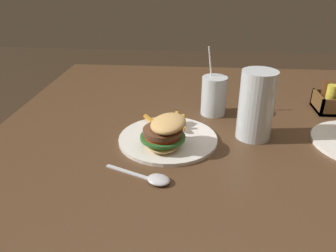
{
  "coord_description": "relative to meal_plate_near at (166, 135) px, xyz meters",
  "views": [
    {
      "loc": [
        0.83,
        -0.09,
        1.14
      ],
      "look_at": [
        0.04,
        -0.16,
        0.75
      ],
      "focal_mm": 35.0,
      "sensor_mm": 36.0,
      "label": 1
    }
  ],
  "objects": [
    {
      "name": "beer_glass",
      "position": [
        -0.06,
        0.24,
        0.06
      ],
      "size": [
        0.09,
        0.09,
        0.19
      ],
      "color": "silver",
      "rests_on": "dining_table"
    },
    {
      "name": "dining_table",
      "position": [
        -0.06,
        0.16,
        -0.11
      ],
      "size": [
        1.37,
        1.34,
        0.71
      ],
      "color": "#4C331E",
      "rests_on": "ground_plane"
    },
    {
      "name": "juice_glass",
      "position": [
        -0.21,
        0.13,
        0.03
      ],
      "size": [
        0.08,
        0.08,
        0.21
      ],
      "color": "silver",
      "rests_on": "dining_table"
    },
    {
      "name": "spoon",
      "position": [
        0.17,
        -0.01,
        -0.02
      ],
      "size": [
        0.09,
        0.16,
        0.01
      ],
      "rotation": [
        0.0,
        0.0,
        1.17
      ],
      "color": "silver",
      "rests_on": "dining_table"
    },
    {
      "name": "condiment_caddy",
      "position": [
        -0.27,
        0.51,
        0.0
      ],
      "size": [
        0.11,
        0.08,
        0.09
      ],
      "color": "brown",
      "rests_on": "dining_table"
    },
    {
      "name": "meal_plate_near",
      "position": [
        0.0,
        0.0,
        0.0
      ],
      "size": [
        0.27,
        0.27,
        0.1
      ],
      "color": "white",
      "rests_on": "dining_table"
    }
  ]
}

